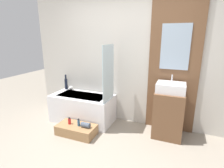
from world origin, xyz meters
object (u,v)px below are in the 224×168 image
bathtub (83,108)px  bottle_soap_secondary (79,123)px  sink (171,88)px  wooden_step_bench (77,130)px  vase_round_light (71,88)px  bottle_soap_primary (70,121)px  vase_tall_dark (66,83)px

bathtub → bottle_soap_secondary: bathtub is taller
sink → bottle_soap_secondary: 1.73m
wooden_step_bench → vase_round_light: 1.09m
wooden_step_bench → bottle_soap_primary: bottle_soap_primary is taller
sink → bottle_soap_primary: (-1.68, -0.59, -0.66)m
vase_tall_dark → vase_round_light: (0.14, -0.01, -0.09)m
bottle_soap_primary → bottle_soap_secondary: bearing=0.0°
vase_tall_dark → bottle_soap_secondary: bearing=-44.2°
wooden_step_bench → vase_tall_dark: vase_tall_dark is taller
vase_round_light → bottle_soap_primary: vase_round_light is taller
bathtub → wooden_step_bench: bathtub is taller
sink → vase_tall_dark: bearing=175.5°
bottle_soap_primary → bottle_soap_secondary: 0.20m
bottle_soap_primary → bathtub: bearing=93.6°
bottle_soap_primary → vase_tall_dark: bearing=127.7°
vase_tall_dark → bottle_soap_secondary: 1.19m
wooden_step_bench → sink: (1.54, 0.59, 0.81)m
bathtub → wooden_step_bench: size_ratio=1.81×
wooden_step_bench → bottle_soap_primary: (-0.14, 0.00, 0.15)m
bathtub → sink: sink is taller
bathtub → vase_round_light: size_ratio=13.39×
bottle_soap_primary → bottle_soap_secondary: (0.20, 0.00, 0.01)m
wooden_step_bench → vase_tall_dark: (-0.73, 0.76, 0.61)m
bathtub → vase_tall_dark: 0.74m
vase_round_light → bottle_soap_primary: (0.45, -0.75, -0.38)m
bottle_soap_secondary → vase_round_light: bearing=130.9°
bathtub → sink: 1.82m
sink → bottle_soap_primary: sink is taller
wooden_step_bench → bottle_soap_secondary: (0.05, 0.00, 0.15)m
vase_round_light → bottle_soap_secondary: bearing=-49.1°
vase_tall_dark → bottle_soap_primary: 1.07m
sink → bottle_soap_secondary: sink is taller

